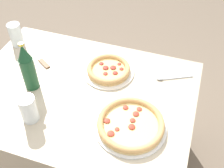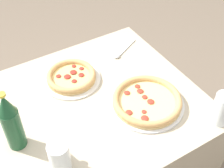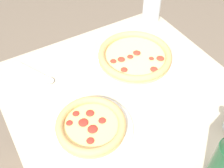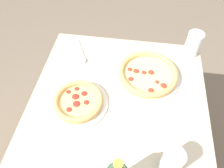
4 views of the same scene
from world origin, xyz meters
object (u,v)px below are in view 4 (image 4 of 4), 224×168
(spoon, at_px, (82,54))
(glass_cola, at_px, (171,163))
(pizza_veggie, at_px, (78,101))
(glass_iced_tea, at_px, (193,45))
(pizza_margherita, at_px, (148,74))

(spoon, bearing_deg, glass_cola, -140.05)
(pizza_veggie, xyz_separation_m, glass_cola, (-0.24, -0.42, 0.04))
(glass_iced_tea, bearing_deg, pizza_margherita, 132.15)
(glass_iced_tea, bearing_deg, spoon, 98.87)
(glass_cola, relative_size, glass_iced_tea, 0.98)
(pizza_veggie, height_order, glass_iced_tea, glass_iced_tea)
(pizza_margherita, relative_size, glass_iced_tea, 2.37)
(glass_cola, bearing_deg, pizza_margherita, 12.20)
(glass_iced_tea, bearing_deg, glass_cola, 168.74)
(glass_cola, relative_size, spoon, 0.72)
(spoon, bearing_deg, glass_iced_tea, -81.13)
(pizza_margherita, xyz_separation_m, glass_iced_tea, (0.21, -0.23, 0.04))
(pizza_veggie, xyz_separation_m, glass_iced_tea, (0.42, -0.55, 0.04))
(pizza_veggie, relative_size, glass_iced_tea, 2.00)
(pizza_veggie, distance_m, glass_iced_tea, 0.69)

